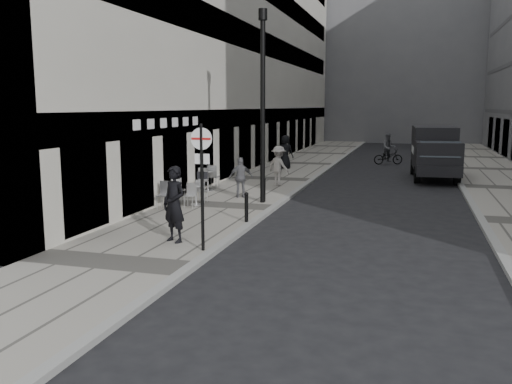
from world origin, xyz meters
TOP-DOWN VIEW (x-y plane):
  - ground at (0.00, 0.00)m, footprint 120.00×120.00m
  - sidewalk at (-2.00, 18.00)m, footprint 4.00×60.00m
  - far_sidewalk at (9.00, 18.00)m, footprint 4.00×60.00m
  - building_left at (-6.00, 24.50)m, footprint 4.00×45.00m
  - building_far at (1.50, 56.00)m, footprint 24.00×16.00m
  - walking_man at (-1.24, 4.84)m, footprint 0.88×0.75m
  - sign_post at (-0.20, 4.24)m, footprint 0.54×0.09m
  - lamppost at (-0.60, 11.28)m, footprint 0.32×0.32m
  - bollard_near at (-0.15, 7.78)m, footprint 0.12×0.12m
  - bollard_far at (-0.60, 11.50)m, footprint 0.11×0.11m
  - panel_van at (5.84, 21.07)m, footprint 2.37×5.74m
  - cyclist at (3.27, 27.47)m, footprint 1.98×1.30m
  - pedestrian_a at (-1.72, 12.10)m, footprint 1.01×0.72m
  - pedestrian_b at (-1.07, 15.73)m, footprint 1.35×1.16m
  - pedestrian_c at (-2.33, 22.45)m, footprint 1.03×0.75m
  - cafe_table_near at (-3.60, 9.67)m, footprint 0.75×1.70m
  - cafe_table_mid at (-3.60, 13.33)m, footprint 0.80×1.82m
  - cafe_table_far at (-2.80, 10.08)m, footprint 0.67×1.52m

SIDE VIEW (x-z plane):
  - ground at x=0.00m, z-range 0.00..0.00m
  - sidewalk at x=-2.00m, z-range 0.00..0.12m
  - far_sidewalk at x=9.00m, z-range 0.00..0.12m
  - bollard_far at x=-0.60m, z-range 0.12..0.96m
  - cafe_table_far at x=-2.80m, z-range 0.13..0.99m
  - bollard_near at x=-0.15m, z-range 0.12..1.00m
  - cafe_table_near at x=-3.60m, z-range 0.13..1.09m
  - cafe_table_mid at x=-3.60m, z-range 0.13..1.16m
  - cyclist at x=3.27m, z-range -0.22..1.80m
  - pedestrian_a at x=-1.72m, z-range 0.12..1.72m
  - pedestrian_b at x=-1.07m, z-range 0.12..1.93m
  - pedestrian_c at x=-2.33m, z-range 0.12..2.05m
  - walking_man at x=-1.24m, z-range 0.12..2.16m
  - panel_van at x=5.84m, z-range 0.17..2.82m
  - sign_post at x=-0.20m, z-range 0.57..3.74m
  - lamppost at x=-0.60m, z-range 0.52..7.55m
  - building_left at x=-6.00m, z-range 0.00..18.00m
  - building_far at x=1.50m, z-range 0.00..22.00m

